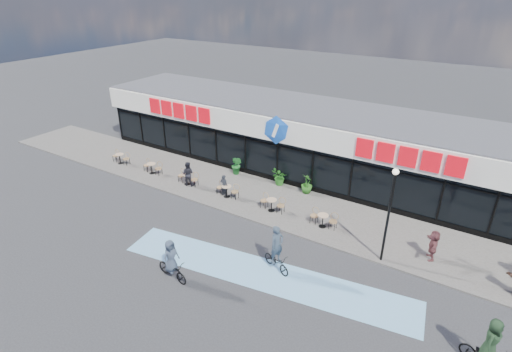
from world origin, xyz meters
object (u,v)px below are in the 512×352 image
Objects in this scene: potted_plant_mid at (279,177)px; potted_plant_right at (307,184)px; lamp_post at (390,208)px; patron_left at (224,185)px; pedestrian_a at (433,245)px; cyclist_b at (488,350)px; bistro_set_0 at (121,157)px; patron_right at (188,174)px; potted_plant_left at (237,165)px; cyclist_a at (277,255)px.

potted_plant_right reaches higher than potted_plant_mid.
lamp_post reaches higher than patron_left.
cyclist_b is at bearing 11.09° from pedestrian_a.
potted_plant_right reaches higher than bistro_set_0.
lamp_post is at bearing 156.55° from patron_right.
patron_left is 0.91× the size of pedestrian_a.
potted_plant_mid is at bearing 2.00° from potted_plant_left.
bistro_set_0 is (-19.55, 1.27, -2.43)m from lamp_post.
cyclist_a is at bearing -15.97° from bistro_set_0.
potted_plant_right is at bearing 12.51° from bistro_set_0.
cyclist_b reaches higher than pedestrian_a.
patron_right reaches higher than patron_left.
patron_left is at bearing -105.67° from pedestrian_a.
potted_plant_right is 5.18m from patron_left.
potted_plant_mid is at bearing 151.61° from lamp_post.
patron_left reaches higher than bistro_set_0.
potted_plant_mid is 0.78× the size of patron_left.
lamp_post is 3.09× the size of pedestrian_a.
potted_plant_left is at bearing -178.95° from potted_plant_right.
cyclist_b reaches higher than bistro_set_0.
cyclist_b is at bearing 145.53° from patron_right.
patron_left reaches higher than potted_plant_left.
lamp_post is 13.22m from patron_right.
lamp_post is 2.06× the size of cyclist_a.
bistro_set_0 is 1.24× the size of potted_plant_right.
potted_plant_left reaches higher than potted_plant_mid.
lamp_post reaches higher than bistro_set_0.
potted_plant_right is at bearing 142.45° from cyclist_b.
patron_left is 12.16m from pedestrian_a.
patron_right is (-1.77, -3.03, 0.15)m from potted_plant_left.
cyclist_a is (3.96, -7.48, 0.18)m from potted_plant_mid.
cyclist_a is 1.10× the size of cyclist_b.
lamp_post is at bearing 140.06° from cyclist_b.
pedestrian_a is at bearing 37.03° from cyclist_a.
pedestrian_a reaches higher than patron_left.
cyclist_b is (12.68, -8.25, 0.17)m from potted_plant_mid.
potted_plant_mid is 15.13m from cyclist_b.
cyclist_b is at bearing -33.07° from potted_plant_mid.
bistro_set_0 is at bearing 164.03° from cyclist_a.
patron_left is (1.08, -2.96, 0.04)m from potted_plant_left.
patron_left is 0.66× the size of cyclist_b.
pedestrian_a is (2.00, 1.33, -2.11)m from lamp_post.
patron_left is at bearing -125.83° from potted_plant_mid.
patron_left is (-10.17, 1.22, -2.18)m from lamp_post.
cyclist_b reaches higher than potted_plant_left.
potted_plant_mid is (-7.95, 4.30, -2.34)m from lamp_post.
cyclist_b is (14.89, -5.18, 0.01)m from patron_left.
bistro_set_0 is 11.99m from potted_plant_mid.
patron_left is at bearing 144.47° from cyclist_a.
potted_plant_left is 13.54m from pedestrian_a.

